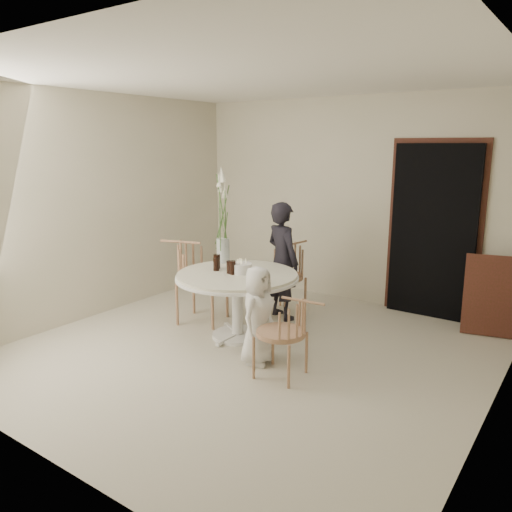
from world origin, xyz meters
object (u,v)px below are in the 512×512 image
Objects in this scene: girl at (283,261)px; flower_vase at (223,226)px; chair_left at (191,269)px; birthday_cake at (242,268)px; table at (237,283)px; chair_right at (292,326)px; chair_far at (289,267)px; boy at (258,315)px.

girl is 1.27× the size of flower_vase.
birthday_cake is (0.81, -0.09, 0.15)m from chair_left.
table is 0.84m from girl.
girl is (-0.95, 1.36, 0.21)m from chair_right.
birthday_cake is (0.03, 0.03, 0.17)m from table.
table is 0.93× the size of girl.
chair_far is (-0.00, 1.09, -0.05)m from table.
boy is (1.34, -0.54, -0.15)m from chair_left.
chair_left is (-0.77, -0.96, 0.06)m from chair_far.
girl is 6.41× the size of birthday_cake.
chair_left is 0.65m from flower_vase.
chair_right is 3.49× the size of birthday_cake.
chair_far is 1.07m from flower_vase.
girl is (0.06, 0.83, 0.10)m from table.
birthday_cake is at bearing 42.79° from boy.
chair_right is 0.80× the size of boy.
flower_vase is (0.33, 0.20, 0.53)m from chair_left.
boy is at bearing -62.40° from chair_far.
chair_far reaches higher than table.
chair_far is 1.14× the size of chair_right.
table is 1.51× the size of chair_far.
chair_left is 4.41× the size of birthday_cake.
boy is 1.42m from flower_vase.
boy is (0.56, -0.41, -0.13)m from table.
chair_right is at bearing -111.01° from boy.
flower_vase is at bearing 47.21° from boy.
chair_left is 1.01× the size of boy.
flower_vase reaches higher than girl.
flower_vase is (-0.48, 0.29, 0.38)m from birthday_cake.
table is 1.71× the size of chair_right.
chair_left is 0.83m from birthday_cake.
boy is at bearing -36.05° from flower_vase.
birthday_cake is (-0.02, -0.80, 0.07)m from girl.
table is 1.14m from chair_right.
chair_left is 0.87× the size of flower_vase.
birthday_cake is (-0.52, 0.45, 0.30)m from boy.
birthday_cake is at bearing -123.97° from chair_right.
boy is (0.50, -1.24, -0.23)m from girl.
flower_vase is at bearing -124.18° from chair_right.
chair_right is 1.90m from chair_left.
flower_vase reaches higher than boy.
boy is at bearing -128.49° from chair_left.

